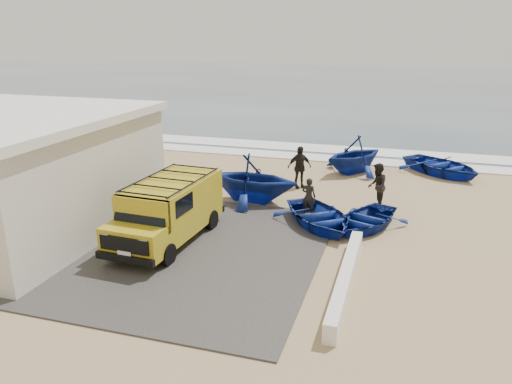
# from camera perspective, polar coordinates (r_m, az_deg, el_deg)

# --- Properties ---
(ground) EXTENTS (160.00, 160.00, 0.00)m
(ground) POSITION_cam_1_polar(r_m,az_deg,el_deg) (18.68, -4.04, -4.36)
(ground) COLOR tan
(slab) EXTENTS (12.00, 10.00, 0.05)m
(slab) POSITION_cam_1_polar(r_m,az_deg,el_deg) (17.81, -12.41, -5.81)
(slab) COLOR #423F3D
(slab) RESTS_ON ground
(ocean) EXTENTS (180.00, 88.00, 0.01)m
(ocean) POSITION_cam_1_polar(r_m,az_deg,el_deg) (72.72, 12.25, 11.93)
(ocean) COLOR #385166
(ocean) RESTS_ON ground
(surf_line) EXTENTS (180.00, 1.60, 0.06)m
(surf_line) POSITION_cam_1_polar(r_m,az_deg,el_deg) (29.65, 4.28, 4.13)
(surf_line) COLOR white
(surf_line) RESTS_ON ground
(surf_wash) EXTENTS (180.00, 2.20, 0.04)m
(surf_wash) POSITION_cam_1_polar(r_m,az_deg,el_deg) (32.03, 5.28, 5.12)
(surf_wash) COLOR white
(surf_wash) RESTS_ON ground
(building) EXTENTS (8.40, 9.40, 4.30)m
(building) POSITION_cam_1_polar(r_m,az_deg,el_deg) (20.33, -26.50, 2.05)
(building) COLOR silver
(building) RESTS_ON ground
(parapet) EXTENTS (0.35, 6.00, 0.55)m
(parapet) POSITION_cam_1_polar(r_m,az_deg,el_deg) (14.81, 10.22, -9.67)
(parapet) COLOR silver
(parapet) RESTS_ON ground
(van) EXTENTS (2.31, 5.26, 2.21)m
(van) POSITION_cam_1_polar(r_m,az_deg,el_deg) (17.59, -9.95, -1.88)
(van) COLOR gold
(van) RESTS_ON ground
(boat_near_left) EXTENTS (4.54, 4.79, 0.81)m
(boat_near_left) POSITION_cam_1_polar(r_m,az_deg,el_deg) (18.96, 7.22, -2.80)
(boat_near_left) COLOR navy
(boat_near_left) RESTS_ON ground
(boat_near_right) EXTENTS (3.54, 4.11, 0.72)m
(boat_near_right) POSITION_cam_1_polar(r_m,az_deg,el_deg) (19.15, 12.43, -3.03)
(boat_near_right) COLOR navy
(boat_near_right) RESTS_ON ground
(boat_mid_left) EXTENTS (4.28, 3.80, 2.08)m
(boat_mid_left) POSITION_cam_1_polar(r_m,az_deg,el_deg) (21.46, -0.42, 1.61)
(boat_mid_left) COLOR navy
(boat_mid_left) RESTS_ON ground
(boat_far_left) EXTENTS (4.78, 4.88, 1.95)m
(boat_far_left) POSITION_cam_1_polar(r_m,az_deg,el_deg) (26.43, 11.17, 4.24)
(boat_far_left) COLOR navy
(boat_far_left) RESTS_ON ground
(boat_far_right) EXTENTS (5.31, 5.25, 0.90)m
(boat_far_right) POSITION_cam_1_polar(r_m,az_deg,el_deg) (27.45, 20.46, 2.82)
(boat_far_right) COLOR navy
(boat_far_right) RESTS_ON ground
(fisherman_front) EXTENTS (0.58, 0.40, 1.53)m
(fisherman_front) POSITION_cam_1_polar(r_m,az_deg,el_deg) (20.04, 6.05, -0.51)
(fisherman_front) COLOR black
(fisherman_front) RESTS_ON ground
(fisherman_middle) EXTENTS (0.75, 0.95, 1.92)m
(fisherman_middle) POSITION_cam_1_polar(r_m,az_deg,el_deg) (21.22, 13.66, 0.67)
(fisherman_middle) COLOR black
(fisherman_middle) RESTS_ON ground
(fisherman_back) EXTENTS (1.24, 1.06, 2.00)m
(fisherman_back) POSITION_cam_1_polar(r_m,az_deg,el_deg) (23.46, 4.98, 2.86)
(fisherman_back) COLOR black
(fisherman_back) RESTS_ON ground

